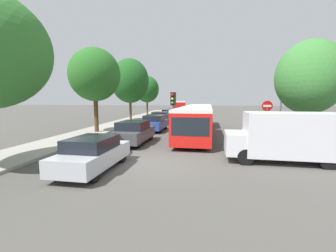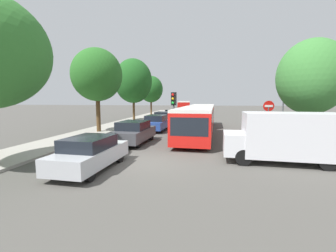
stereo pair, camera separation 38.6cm
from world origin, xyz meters
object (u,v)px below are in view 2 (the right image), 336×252
at_px(tree_left_far, 133,82).
at_px(tree_left_distant, 151,89).
at_px(articulated_bus, 199,117).
at_px(no_entry_sign, 268,115).
at_px(white_van, 285,136).
at_px(tree_left_mid, 97,75).
at_px(queued_car_silver, 90,153).
at_px(direction_sign_post, 283,104).
at_px(queued_car_blue, 156,123).
at_px(traffic_light, 174,105).
at_px(queued_car_graphite, 134,132).
at_px(tree_right_near, 312,79).
at_px(queued_car_black, 163,118).
at_px(queued_car_red, 177,113).
at_px(city_bus_rear, 184,106).
at_px(queued_car_tan, 172,115).

bearing_deg(tree_left_far, tree_left_distant, 90.92).
bearing_deg(articulated_bus, no_entry_sign, 51.43).
xyz_separation_m(white_van, tree_left_mid, (-12.67, 7.45, 3.73)).
bearing_deg(tree_left_distant, queued_car_silver, -81.42).
bearing_deg(queued_car_silver, articulated_bus, -17.54).
xyz_separation_m(white_van, tree_left_distant, (-13.02, 29.00, 3.49)).
bearing_deg(direction_sign_post, no_entry_sign, 58.81).
bearing_deg(tree_left_distant, queued_car_blue, -75.47).
distance_m(traffic_light, direction_sign_post, 7.82).
distance_m(queued_car_graphite, traffic_light, 3.32).
xyz_separation_m(queued_car_graphite, tree_right_near, (10.84, 0.47, 3.35)).
relative_size(queued_car_black, tree_right_near, 0.67).
distance_m(queued_car_red, tree_left_mid, 20.45).
bearing_deg(tree_left_far, queued_car_silver, -77.42).
bearing_deg(tree_right_near, articulated_bus, 142.34).
distance_m(city_bus_rear, tree_right_near, 39.50).
relative_size(city_bus_rear, tree_left_mid, 1.62).
height_order(queued_car_red, tree_left_far, tree_left_far).
height_order(city_bus_rear, queued_car_blue, city_bus_rear).
distance_m(queued_car_graphite, tree_left_distant, 26.33).
relative_size(queued_car_silver, tree_left_far, 0.50).
height_order(queued_car_red, traffic_light, traffic_light).
distance_m(queued_car_silver, traffic_light, 7.73).
height_order(white_van, direction_sign_post, direction_sign_post).
bearing_deg(no_entry_sign, queued_car_black, -139.27).
xyz_separation_m(city_bus_rear, traffic_light, (2.37, -37.03, 1.06)).
xyz_separation_m(queued_car_red, tree_left_distant, (-5.00, 2.10, 4.03)).
bearing_deg(queued_car_graphite, tree_left_far, 20.64).
bearing_deg(articulated_bus, queued_car_black, -142.31).
height_order(articulated_bus, queued_car_black, articulated_bus).
bearing_deg(direction_sign_post, queued_car_tan, -43.07).
height_order(queued_car_blue, no_entry_sign, no_entry_sign).
distance_m(direction_sign_post, tree_left_distant, 27.24).
xyz_separation_m(articulated_bus, tree_left_mid, (-8.65, -1.57, 3.62)).
height_order(city_bus_rear, no_entry_sign, no_entry_sign).
xyz_separation_m(queued_car_silver, queued_car_tan, (0.26, 23.31, 0.04)).
height_order(queued_car_blue, queued_car_tan, same).
distance_m(white_van, direction_sign_post, 6.74).
height_order(articulated_bus, tree_left_distant, tree_left_distant).
bearing_deg(tree_left_distant, tree_left_mid, -89.07).
relative_size(queued_car_silver, tree_left_distant, 0.57).
xyz_separation_m(articulated_bus, city_bus_rear, (-4.10, 32.79, 0.09)).
height_order(city_bus_rear, white_van, city_bus_rear).
distance_m(articulated_bus, tree_left_mid, 9.51).
bearing_deg(white_van, tree_left_distant, -62.19).
xyz_separation_m(queued_car_tan, direction_sign_post, (9.95, -14.68, 1.81)).
relative_size(no_entry_sign, tree_left_far, 0.34).
bearing_deg(traffic_light, queued_car_tan, -153.51).
height_order(queued_car_red, tree_left_distant, tree_left_distant).
xyz_separation_m(queued_car_black, tree_left_far, (-4.50, 2.81, 4.44)).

